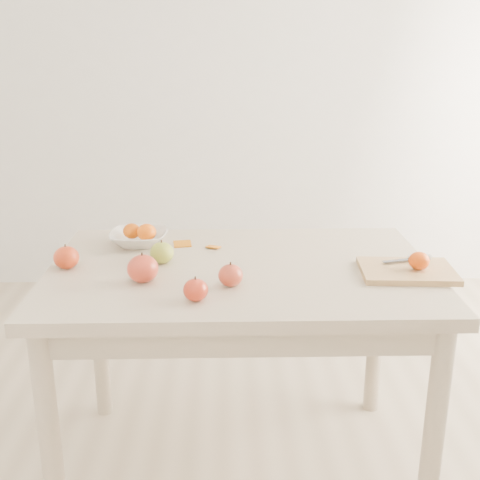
{
  "coord_description": "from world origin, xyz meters",
  "views": [
    {
      "loc": [
        -0.04,
        -1.77,
        1.41
      ],
      "look_at": [
        0.0,
        0.05,
        0.82
      ],
      "focal_mm": 45.0,
      "sensor_mm": 36.0,
      "label": 1
    }
  ],
  "objects": [
    {
      "name": "apple_red_d",
      "position": [
        -0.54,
        -0.01,
        0.79
      ],
      "size": [
        0.08,
        0.08,
        0.07
      ],
      "primitive_type": "ellipsoid",
      "color": "#9F090F",
      "rests_on": "table"
    },
    {
      "name": "cutting_board",
      "position": [
        0.51,
        -0.08,
        0.76
      ],
      "size": [
        0.29,
        0.22,
        0.02
      ],
      "primitive_type": "cube",
      "rotation": [
        0.0,
        0.0,
        -0.06
      ],
      "color": "tan",
      "rests_on": "table"
    },
    {
      "name": "bowl_tangerine_far",
      "position": [
        -0.32,
        0.21,
        0.8
      ],
      "size": [
        0.07,
        0.07,
        0.06
      ],
      "primitive_type": "ellipsoid",
      "color": "#E44B08",
      "rests_on": "fruit_bowl"
    },
    {
      "name": "apple_red_e",
      "position": [
        -0.03,
        -0.16,
        0.78
      ],
      "size": [
        0.07,
        0.07,
        0.07
      ],
      "primitive_type": "ellipsoid",
      "color": "maroon",
      "rests_on": "table"
    },
    {
      "name": "fruit_bowl",
      "position": [
        -0.35,
        0.22,
        0.77
      ],
      "size": [
        0.2,
        0.2,
        0.05
      ],
      "primitive_type": "imported",
      "color": "white",
      "rests_on": "table"
    },
    {
      "name": "paring_knife",
      "position": [
        0.55,
        -0.01,
        0.78
      ],
      "size": [
        0.17,
        0.06,
        0.01
      ],
      "color": "silver",
      "rests_on": "cutting_board"
    },
    {
      "name": "apple_red_c",
      "position": [
        -0.13,
        -0.26,
        0.78
      ],
      "size": [
        0.07,
        0.07,
        0.06
      ],
      "primitive_type": "ellipsoid",
      "color": "maroon",
      "rests_on": "table"
    },
    {
      "name": "table",
      "position": [
        0.0,
        0.0,
        0.65
      ],
      "size": [
        1.2,
        0.8,
        0.75
      ],
      "color": "beige",
      "rests_on": "ground"
    },
    {
      "name": "apple_green",
      "position": [
        -0.25,
        0.03,
        0.78
      ],
      "size": [
        0.08,
        0.08,
        0.07
      ],
      "primitive_type": "ellipsoid",
      "color": "olive",
      "rests_on": "table"
    },
    {
      "name": "board_tangerine",
      "position": [
        0.54,
        -0.09,
        0.8
      ],
      "size": [
        0.06,
        0.06,
        0.05
      ],
      "primitive_type": "ellipsoid",
      "color": "#D43E07",
      "rests_on": "cutting_board"
    },
    {
      "name": "orange_peel_b",
      "position": [
        -0.09,
        0.18,
        0.75
      ],
      "size": [
        0.05,
        0.05,
        0.01
      ],
      "primitive_type": "cube",
      "rotation": [
        -0.14,
        0.0,
        -0.39
      ],
      "color": "orange",
      "rests_on": "table"
    },
    {
      "name": "orange_peel_a",
      "position": [
        -0.2,
        0.21,
        0.75
      ],
      "size": [
        0.07,
        0.05,
        0.01
      ],
      "primitive_type": "cube",
      "rotation": [
        0.21,
        0.0,
        0.16
      ],
      "color": "#C96C0E",
      "rests_on": "table"
    },
    {
      "name": "bowl_tangerine_near",
      "position": [
        -0.37,
        0.23,
        0.8
      ],
      "size": [
        0.06,
        0.06,
        0.05
      ],
      "primitive_type": "ellipsoid",
      "color": "#DB6307",
      "rests_on": "fruit_bowl"
    },
    {
      "name": "ground",
      "position": [
        0.0,
        0.0,
        0.0
      ],
      "size": [
        3.5,
        3.5,
        0.0
      ],
      "primitive_type": "plane",
      "color": "#C6B293",
      "rests_on": "ground"
    },
    {
      "name": "apple_red_b",
      "position": [
        -0.29,
        -0.13,
        0.79
      ],
      "size": [
        0.09,
        0.09,
        0.08
      ],
      "primitive_type": "ellipsoid",
      "color": "maroon",
      "rests_on": "table"
    }
  ]
}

